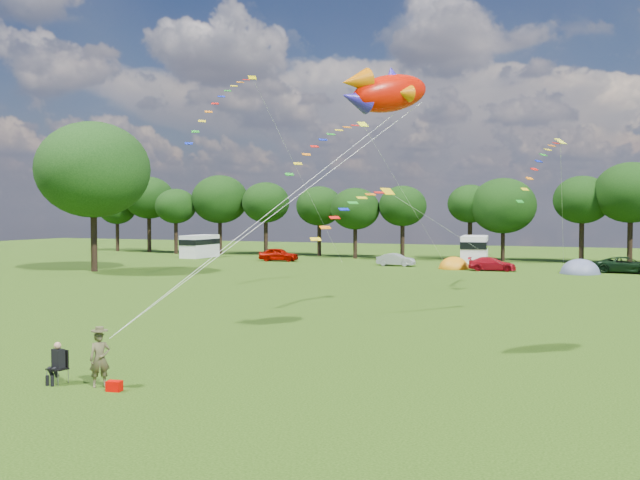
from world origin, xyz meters
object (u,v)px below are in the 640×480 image
at_px(tent_greyblue, 580,273).
at_px(campervan_a, 200,245).
at_px(car_a, 279,254).
at_px(kite_flyer, 100,359).
at_px(big_tree, 93,170).
at_px(car_c, 492,264).
at_px(fish_kite, 384,93).
at_px(campervan_c, 475,249).
at_px(camp_chair, 59,359).
at_px(car_b, 396,260).
at_px(car_d, 627,265).
at_px(tent_orange, 454,269).

bearing_deg(tent_greyblue, campervan_a, 171.62).
bearing_deg(car_a, kite_flyer, -166.88).
distance_m(big_tree, tent_greyblue, 43.44).
bearing_deg(kite_flyer, car_c, 39.59).
height_order(kite_flyer, fish_kite, fish_kite).
bearing_deg(campervan_c, camp_chair, 169.35).
height_order(car_b, campervan_c, campervan_c).
bearing_deg(tent_greyblue, campervan_c, 145.93).
bearing_deg(big_tree, fish_kite, -35.65).
distance_m(car_b, camp_chair, 50.08).
distance_m(car_a, car_b, 13.67).
xyz_separation_m(car_d, tent_greyblue, (-3.71, -2.14, -0.68)).
height_order(campervan_c, fish_kite, fish_kite).
bearing_deg(camp_chair, car_b, 106.36).
distance_m(car_b, campervan_c, 8.29).
relative_size(car_c, camp_chair, 3.17).
xyz_separation_m(kite_flyer, camp_chair, (-1.47, -0.13, -0.07)).
height_order(big_tree, car_b, big_tree).
relative_size(car_c, tent_orange, 1.31).
bearing_deg(car_a, camp_chair, -168.38).
bearing_deg(big_tree, tent_greyblue, 19.26).
bearing_deg(campervan_a, fish_kite, -141.12).
distance_m(big_tree, car_b, 29.47).
xyz_separation_m(car_c, campervan_a, (-34.33, 6.00, 0.78)).
bearing_deg(tent_orange, kite_flyer, -90.82).
bearing_deg(fish_kite, campervan_c, 44.54).
bearing_deg(tent_greyblue, kite_flyer, -103.96).
distance_m(car_c, fish_kite, 40.09).
xyz_separation_m(campervan_c, fish_kite, (4.71, -45.74, 8.28)).
distance_m(tent_orange, camp_chair, 48.77).
xyz_separation_m(car_d, camp_chair, (-16.99, -49.76, 0.07)).
distance_m(car_a, car_c, 23.49).
xyz_separation_m(campervan_a, campervan_c, (31.56, 0.77, 0.16)).
distance_m(big_tree, car_d, 47.44).
height_order(car_a, car_b, car_a).
bearing_deg(car_b, tent_greyblue, -97.16).
bearing_deg(tent_orange, camp_chair, -92.55).
relative_size(car_b, camp_chair, 2.67).
height_order(tent_orange, camp_chair, camp_chair).
height_order(campervan_c, tent_greyblue, campervan_c).
bearing_deg(tent_orange, car_a, 171.32).
distance_m(tent_orange, kite_flyer, 48.59).
relative_size(big_tree, campervan_c, 2.15).
bearing_deg(car_d, kite_flyer, 168.63).
bearing_deg(camp_chair, tent_orange, 99.48).
height_order(car_c, campervan_a, campervan_a).
height_order(car_a, car_d, car_a).
height_order(kite_flyer, camp_chair, kite_flyer).
distance_m(car_b, campervan_a, 25.04).
xyz_separation_m(car_b, car_c, (9.60, -2.16, 0.01)).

